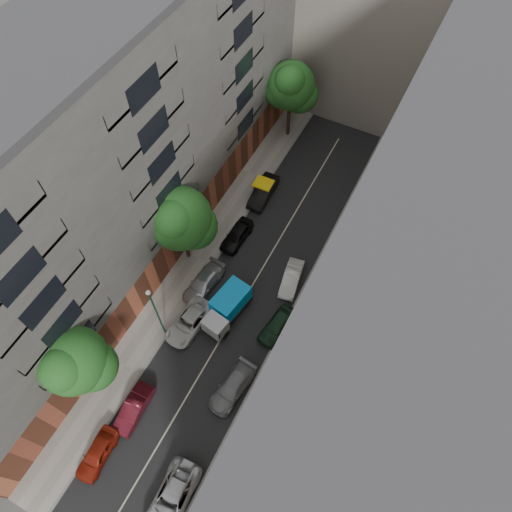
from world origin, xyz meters
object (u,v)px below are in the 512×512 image
Objects in this scene: tarp_truck at (226,308)px; tree_mid at (181,221)px; car_right_0 at (172,499)px; car_right_3 at (291,278)px; car_left_2 at (189,322)px; tree_far at (291,88)px; car_left_3 at (204,283)px; lamp_post at (155,309)px; car_right_2 at (277,325)px; car_left_1 at (134,408)px; car_left_5 at (263,191)px; car_left_0 at (97,453)px; tree_near at (74,363)px; car_right_1 at (232,387)px; car_left_4 at (237,235)px; pedestrian at (344,226)px.

tree_mid reaches higher than tarp_truck.
car_right_0 reaches higher than car_right_3.
tree_mid is at bearing 127.84° from car_left_2.
tree_mid is 18.03m from tree_far.
lamp_post is at bearing -92.64° from car_left_3.
car_right_2 is 22.89m from tree_far.
car_right_2 is 9.75m from lamp_post.
car_left_1 is 22.41m from car_left_5.
car_right_3 is (6.06, 18.63, -0.01)m from car_left_0.
car_left_3 is 12.35m from tree_near.
car_left_5 is at bearing 113.34° from tarp_truck.
car_right_1 is at bearing -41.31° from car_left_3.
car_left_4 is 0.81× the size of car_right_0.
car_right_0 is 0.61× the size of tree_mid.
tree_near is (-9.09, -4.48, 4.78)m from car_right_1.
tree_far is (-8.64, 20.51, 5.34)m from car_right_2.
lamp_post is 3.67× the size of pedestrian.
tarp_truck is 4.30m from car_right_2.
car_right_1 is 6.04m from car_right_2.
car_right_1 is at bearing -99.37° from car_right_3.
car_right_3 is at bearing 86.32° from car_right_0.
car_left_3 is at bearing 141.04° from car_right_1.
car_left_3 reaches higher than car_right_3.
tree_far is (-7.84, 34.69, 5.33)m from car_right_0.
pedestrian is (8.37, 10.66, 0.45)m from car_left_3.
car_right_2 is at bearing 30.40° from car_left_2.
pedestrian reaches higher than car_left_3.
tree_near is 6.44m from lamp_post.
tarp_truck reaches higher than car_left_5.
car_left_5 is (-3.00, 12.55, -0.48)m from tarp_truck.
tree_near reaches higher than car_left_3.
car_right_2 is (6.40, 2.98, 0.03)m from car_left_2.
car_right_2 is at bearing 29.54° from lamp_post.
car_left_1 is 11.23m from car_left_3.
car_left_2 is at bearing 84.13° from car_left_0.
car_left_5 is 8.40m from pedestrian.
car_left_3 is 11.20m from car_left_5.
car_right_1 is 1.15× the size of car_right_3.
car_right_3 is at bearing 35.27° from car_left_3.
car_left_5 is (0.00, 11.20, 0.08)m from car_left_3.
car_left_2 is 0.93× the size of car_right_0.
pedestrian is (8.03, 25.49, 0.46)m from car_left_0.
car_left_5 is 1.14× the size of car_right_2.
car_right_3 is 11.93m from lamp_post.
car_left_2 is 12.52m from car_right_0.
car_left_2 is 1.02× the size of car_left_3.
tarp_truck is 1.15× the size of car_right_1.
tree_near is at bearing -89.94° from tree_mid.
tree_mid is (-3.50, 13.11, 4.81)m from car_left_1.
tree_mid is (-3.04, 16.74, 4.81)m from car_left_0.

